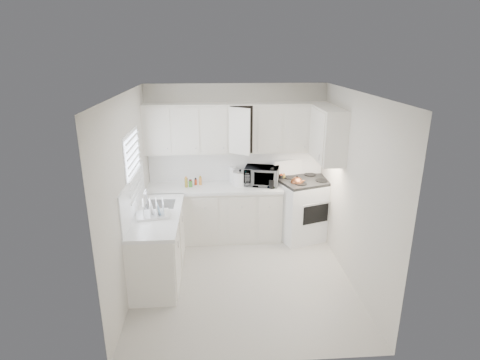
{
  "coord_description": "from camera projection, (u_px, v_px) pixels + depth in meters",
  "views": [
    {
      "loc": [
        -0.38,
        -4.83,
        3.09
      ],
      "look_at": [
        0.0,
        0.7,
        1.25
      ],
      "focal_mm": 29.08,
      "sensor_mm": 36.0,
      "label": 1
    }
  ],
  "objects": [
    {
      "name": "dish_rack",
      "position": [
        152.0,
        208.0,
        5.27
      ],
      "size": [
        0.5,
        0.41,
        0.24
      ],
      "primitive_type": null,
      "rotation": [
        0.0,
        0.0,
        0.19
      ],
      "color": "white",
      "rests_on": "countertop_left"
    },
    {
      "name": "spice_left_0",
      "position": [
        187.0,
        181.0,
        6.54
      ],
      "size": [
        0.06,
        0.06,
        0.13
      ],
      "primitive_type": "cylinder",
      "color": "olive",
      "rests_on": "countertop_back"
    },
    {
      "name": "sauce_right_2",
      "position": [
        277.0,
        177.0,
        6.67
      ],
      "size": [
        0.06,
        0.06,
        0.19
      ],
      "primitive_type": "cylinder",
      "color": "#4F1C16",
      "rests_on": "countertop_back"
    },
    {
      "name": "sauce_right_0",
      "position": [
        271.0,
        177.0,
        6.66
      ],
      "size": [
        0.06,
        0.06,
        0.19
      ],
      "primitive_type": "cylinder",
      "color": "#C13C19",
      "rests_on": "countertop_back"
    },
    {
      "name": "backsplash_back",
      "position": [
        236.0,
        165.0,
        6.69
      ],
      "size": [
        2.98,
        0.02,
        0.55
      ],
      "primitive_type": "cube",
      "color": "silver",
      "rests_on": "wall_back"
    },
    {
      "name": "lower_cabinets_left",
      "position": [
        159.0,
        246.0,
        5.54
      ],
      "size": [
        0.6,
        1.6,
        0.9
      ],
      "primitive_type": null,
      "color": "beige",
      "rests_on": "floor"
    },
    {
      "name": "rice_cooker",
      "position": [
        240.0,
        177.0,
        6.52
      ],
      "size": [
        0.31,
        0.31,
        0.27
      ],
      "primitive_type": null,
      "rotation": [
        0.0,
        0.0,
        0.16
      ],
      "color": "white",
      "rests_on": "countertop_back"
    },
    {
      "name": "wall_front",
      "position": [
        257.0,
        252.0,
        3.65
      ],
      "size": [
        3.0,
        0.0,
        3.0
      ],
      "primitive_type": "plane",
      "rotation": [
        -1.57,
        0.0,
        0.0
      ],
      "color": "beige",
      "rests_on": "ground"
    },
    {
      "name": "stove",
      "position": [
        304.0,
        200.0,
        6.63
      ],
      "size": [
        1.06,
        0.96,
        1.34
      ],
      "primitive_type": null,
      "rotation": [
        0.0,
        0.0,
        0.33
      ],
      "color": "white",
      "rests_on": "floor"
    },
    {
      "name": "countertop_left",
      "position": [
        157.0,
        215.0,
        5.39
      ],
      "size": [
        0.64,
        1.62,
        0.05
      ],
      "primitive_type": "cube",
      "color": "silver",
      "rests_on": "lower_cabinets_left"
    },
    {
      "name": "backsplash_left",
      "position": [
        133.0,
        196.0,
        5.28
      ],
      "size": [
        0.02,
        1.6,
        0.55
      ],
      "primitive_type": "cube",
      "color": "silver",
      "rests_on": "wall_left"
    },
    {
      "name": "microwave",
      "position": [
        262.0,
        174.0,
        6.5
      ],
      "size": [
        0.61,
        0.43,
        0.38
      ],
      "primitive_type": "imported",
      "rotation": [
        0.0,
        0.0,
        -0.24
      ],
      "color": "gray",
      "rests_on": "countertop_back"
    },
    {
      "name": "lower_cabinets_back",
      "position": [
        215.0,
        214.0,
        6.64
      ],
      "size": [
        2.22,
        0.6,
        0.9
      ],
      "primitive_type": null,
      "color": "beige",
      "rests_on": "floor"
    },
    {
      "name": "spice_left_1",
      "position": [
        191.0,
        182.0,
        6.46
      ],
      "size": [
        0.06,
        0.06,
        0.13
      ],
      "primitive_type": "cylinder",
      "color": "#3D802A",
      "rests_on": "countertop_back"
    },
    {
      "name": "sauce_right_3",
      "position": [
        281.0,
        178.0,
        6.62
      ],
      "size": [
        0.06,
        0.06,
        0.19
      ],
      "primitive_type": "cylinder",
      "color": "black",
      "rests_on": "countertop_back"
    },
    {
      "name": "floor",
      "position": [
        243.0,
        278.0,
        5.57
      ],
      "size": [
        3.2,
        3.2,
        0.0
      ],
      "primitive_type": "plane",
      "color": "beige",
      "rests_on": "ground"
    },
    {
      "name": "frying_pan",
      "position": [
        313.0,
        181.0,
        6.7
      ],
      "size": [
        0.39,
        0.54,
        0.04
      ],
      "primitive_type": null,
      "rotation": [
        0.0,
        0.0,
        -0.24
      ],
      "color": "black",
      "rests_on": "stove"
    },
    {
      "name": "sauce_right_1",
      "position": [
        274.0,
        178.0,
        6.61
      ],
      "size": [
        0.06,
        0.06,
        0.19
      ],
      "primitive_type": "cylinder",
      "color": "orange",
      "rests_on": "countertop_back"
    },
    {
      "name": "upper_cabinets_back",
      "position": [
        237.0,
        152.0,
        6.46
      ],
      "size": [
        3.0,
        0.33,
        0.8
      ],
      "primitive_type": null,
      "color": "beige",
      "rests_on": "wall_back"
    },
    {
      "name": "window_blinds",
      "position": [
        134.0,
        170.0,
        5.32
      ],
      "size": [
        0.06,
        0.96,
        1.06
      ],
      "primitive_type": null,
      "color": "white",
      "rests_on": "wall_left"
    },
    {
      "name": "spice_left_3",
      "position": [
        200.0,
        182.0,
        6.47
      ],
      "size": [
        0.06,
        0.06,
        0.13
      ],
      "primitive_type": "cylinder",
      "color": "orange",
      "rests_on": "countertop_back"
    },
    {
      "name": "wall_left",
      "position": [
        129.0,
        196.0,
        5.06
      ],
      "size": [
        0.0,
        3.2,
        3.2
      ],
      "primitive_type": "plane",
      "rotation": [
        1.57,
        0.0,
        1.57
      ],
      "color": "beige",
      "rests_on": "ground"
    },
    {
      "name": "sink",
      "position": [
        160.0,
        197.0,
        5.68
      ],
      "size": [
        0.42,
        0.38,
        0.3
      ],
      "primitive_type": null,
      "color": "gray",
      "rests_on": "countertop_left"
    },
    {
      "name": "tea_kettle",
      "position": [
        297.0,
        182.0,
        6.35
      ],
      "size": [
        0.31,
        0.29,
        0.24
      ],
      "primitive_type": null,
      "rotation": [
        0.0,
        0.0,
        -0.34
      ],
      "color": "brown",
      "rests_on": "stove"
    },
    {
      "name": "countertop_back",
      "position": [
        214.0,
        188.0,
        6.48
      ],
      "size": [
        2.24,
        0.64,
        0.05
      ],
      "primitive_type": "cube",
      "color": "silver",
      "rests_on": "lower_cabinets_back"
    },
    {
      "name": "ceiling",
      "position": [
        244.0,
        93.0,
        4.75
      ],
      "size": [
        3.2,
        3.2,
        0.0
      ],
      "primitive_type": "plane",
      "rotation": [
        3.14,
        0.0,
        0.0
      ],
      "color": "white",
      "rests_on": "ground"
    },
    {
      "name": "sauce_right_4",
      "position": [
        283.0,
        176.0,
        6.68
      ],
      "size": [
        0.06,
        0.06,
        0.19
      ],
      "primitive_type": "cylinder",
      "color": "olive",
      "rests_on": "countertop_back"
    },
    {
      "name": "utensil_crock",
      "position": [
        272.0,
        178.0,
        6.33
      ],
      "size": [
        0.14,
        0.14,
        0.36
      ],
      "primitive_type": null,
      "rotation": [
        0.0,
        0.0,
        0.21
      ],
      "color": "black",
      "rests_on": "countertop_back"
    },
    {
      "name": "wall_right",
      "position": [
        354.0,
        190.0,
        5.26
      ],
      "size": [
        0.0,
        3.2,
        3.2
      ],
      "primitive_type": "plane",
      "rotation": [
        1.57,
        0.0,
        -1.57
      ],
      "color": "beige",
      "rests_on": "ground"
    },
    {
      "name": "upper_cabinets_right",
      "position": [
        326.0,
        160.0,
        5.96
      ],
      "size": [
        0.33,
        0.9,
        0.8
      ],
      "primitive_type": null,
      "color": "beige",
      "rests_on": "wall_right"
    },
    {
      "name": "wall_back",
      "position": [
        236.0,
        161.0,
        6.68
      ],
      "size": [
        3.0,
        0.0,
        3.0
      ],
      "primitive_type": "plane",
      "rotation": [
        1.57,
        0.0,
        0.0
      ],
      "color": "beige",
      "rests_on": "ground"
    },
    {
      "name": "paper_towel",
      "position": [
        233.0,
        174.0,
        6.66
      ],
      "size": [
        0.12,
        0.12,
        0.27
      ],
      "primitive_type": "cylinder",
      "color": "white",
      "rests_on": "countertop_back"
    },
    {
      "name": "spice_left_2",
      "position": [
        196.0,
        181.0,
        6.55
      ],
      "size": [
        0.06,
        0.06,
        0.13
      ],
      "primitive_type": "cylinder",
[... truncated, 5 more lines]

